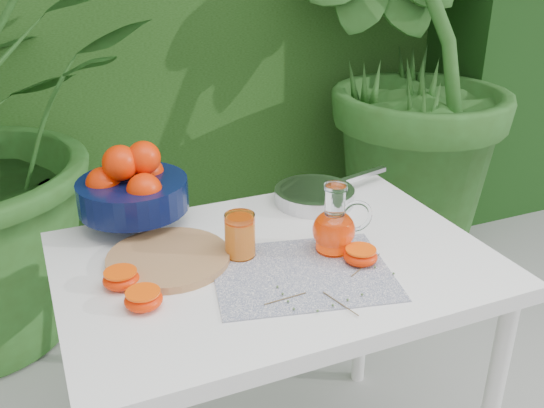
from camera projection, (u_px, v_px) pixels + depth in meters
name	position (u px, v px, depth m)	size (l,w,h in m)	color
potted_plant_right	(402.00, 62.00, 2.67)	(1.83, 1.83, 1.83)	#2B561D
white_table	(275.00, 287.00, 1.46)	(1.00, 0.70, 0.75)	white
placemat	(302.00, 273.00, 1.36)	(0.39, 0.31, 0.00)	#0C1B46
cutting_board	(168.00, 258.00, 1.40)	(0.29, 0.29, 0.02)	#AB724D
fruit_bowl	(132.00, 188.00, 1.55)	(0.35, 0.35, 0.22)	black
juice_pitcher	(335.00, 228.00, 1.43)	(0.15, 0.12, 0.17)	white
juice_tumbler	(240.00, 236.00, 1.41)	(0.09, 0.09, 0.11)	white
saute_pan	(315.00, 195.00, 1.70)	(0.41, 0.27, 0.04)	#BCBDC1
orange_halves	(213.00, 277.00, 1.31)	(0.61, 0.20, 0.04)	#FD3502
thyme_sprigs	(333.00, 287.00, 1.30)	(0.33, 0.23, 0.01)	brown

